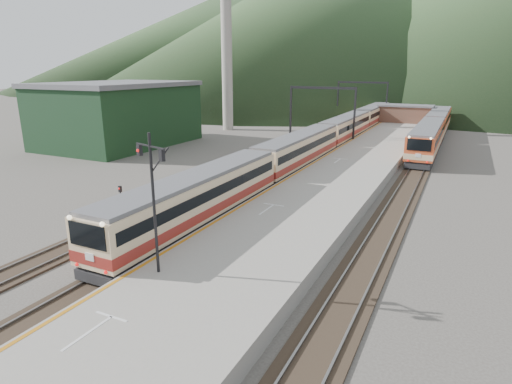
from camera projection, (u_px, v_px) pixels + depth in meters
The scene contains 16 objects.
track_main at pixel (303, 166), 47.10m from camera, with size 2.60×200.00×0.23m.
track_far at pixel (262, 162), 49.20m from camera, with size 2.60×200.00×0.23m.
track_second at pixel (413, 177), 42.26m from camera, with size 2.60×200.00×0.23m.
platform at pixel (349, 171), 42.89m from camera, with size 8.00×100.00×1.00m, color gray.
gantry_near at pixel (322, 104), 59.69m from camera, with size 9.55×0.25×8.00m.
gantry_far at pixel (362, 94), 81.27m from camera, with size 9.55×0.25×8.00m.
warehouse at pixel (119, 114), 59.41m from camera, with size 14.50×20.50×8.60m.
smokestack at pixel (227, 39), 71.15m from camera, with size 1.80×1.80×30.00m, color #9E998E.
station_shed at pixel (405, 113), 76.83m from camera, with size 9.40×4.40×3.10m.
hill_a at pixel (337, 21), 184.98m from camera, with size 180.00×180.00×60.00m, color #2E4E2A.
hill_d at pixel (232, 39), 262.48m from camera, with size 200.00×200.00×55.00m, color #2E4E2A.
main_train at pixel (326, 138), 53.65m from camera, with size 2.80×76.78×3.42m.
second_train at pixel (433, 129), 61.32m from camera, with size 2.91×39.67×3.56m.
signal_mast at pixel (153, 190), 19.52m from camera, with size 2.11×0.81×6.74m.
short_signal_b at pixel (259, 164), 41.74m from camera, with size 0.26×0.22×2.27m.
short_signal_c at pixel (121, 197), 31.06m from camera, with size 0.22×0.16×2.27m.
Camera 1 is at (15.47, -3.65, 10.49)m, focal length 30.00 mm.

